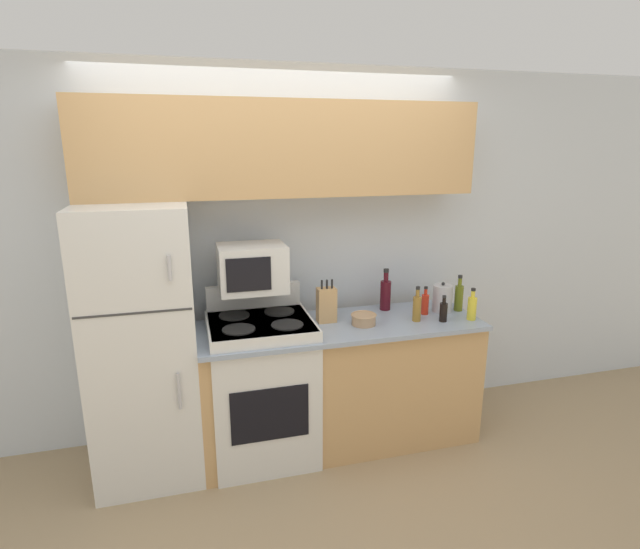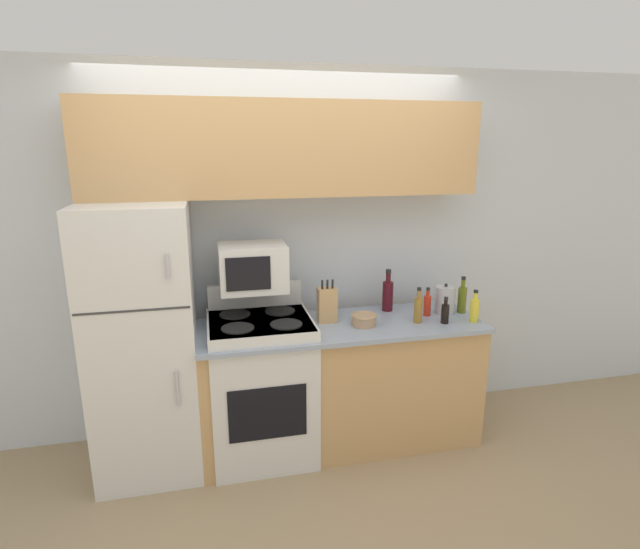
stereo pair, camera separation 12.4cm
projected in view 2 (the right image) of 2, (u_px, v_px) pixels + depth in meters
ground_plane at (305, 472)px, 3.19m from camera, size 12.00×12.00×0.00m
wall_back at (284, 254)px, 3.55m from camera, size 8.00×0.05×2.55m
lower_cabinets at (340, 383)px, 3.43m from camera, size 1.88×0.63×0.88m
refrigerator at (145, 340)px, 3.09m from camera, size 0.62×0.71×1.71m
upper_cabinets at (286, 149)px, 3.17m from camera, size 2.50×0.35×0.59m
stove at (262, 386)px, 3.28m from camera, size 0.66×0.61×1.11m
microwave at (253, 267)px, 3.20m from camera, size 0.43×0.33×0.30m
knife_block at (327, 305)px, 3.31m from camera, size 0.12×0.09×0.29m
bowl at (364, 319)px, 3.27m from camera, size 0.17×0.17×0.07m
bottle_soy_sauce at (445, 313)px, 3.30m from camera, size 0.05×0.05×0.18m
bottle_wine_red at (388, 294)px, 3.54m from camera, size 0.08×0.08×0.30m
bottle_vinegar at (418, 309)px, 3.30m from camera, size 0.06×0.06×0.24m
bottle_cooking_spray at (474, 309)px, 3.32m from camera, size 0.06×0.06×0.22m
bottle_olive_oil at (462, 298)px, 3.50m from camera, size 0.06×0.06×0.26m
bottle_hot_sauce at (427, 305)px, 3.44m from camera, size 0.05×0.05×0.20m
kettle at (445, 300)px, 3.49m from camera, size 0.14×0.14×0.22m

